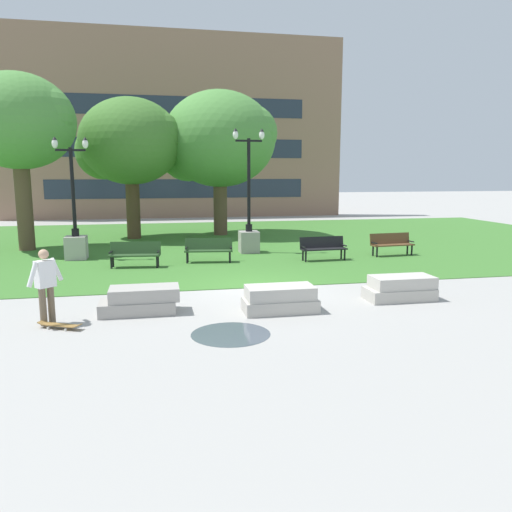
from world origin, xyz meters
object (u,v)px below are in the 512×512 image
at_px(park_bench_near_right, 209,248).
at_px(skateboard, 60,325).
at_px(concrete_block_center, 141,301).
at_px(park_bench_far_right, 391,243).
at_px(park_bench_near_left, 323,247).
at_px(concrete_block_left, 280,299).
at_px(concrete_block_right, 400,288).
at_px(lamp_post_center, 76,235).
at_px(park_bench_far_left, 135,253).
at_px(lamp_post_left, 249,228).
at_px(person_skateboarder, 46,282).

bearing_deg(park_bench_near_right, skateboard, -118.24).
relative_size(concrete_block_center, park_bench_far_right, 1.03).
bearing_deg(park_bench_near_left, concrete_block_left, -116.81).
bearing_deg(park_bench_near_right, concrete_block_left, -82.03).
height_order(concrete_block_right, lamp_post_center, lamp_post_center).
relative_size(concrete_block_left, park_bench_far_left, 0.97).
relative_size(concrete_block_left, skateboard, 1.80).
bearing_deg(lamp_post_left, lamp_post_center, -177.67).
relative_size(park_bench_near_right, lamp_post_center, 0.39).
bearing_deg(lamp_post_left, concrete_block_center, -116.43).
bearing_deg(park_bench_near_left, park_bench_far_left, -179.48).
height_order(park_bench_near_left, park_bench_far_left, same).
xyz_separation_m(person_skateboarder, park_bench_near_right, (4.37, 7.16, -0.43)).
xyz_separation_m(concrete_block_left, park_bench_far_right, (6.52, 7.24, 0.23)).
bearing_deg(concrete_block_right, park_bench_near_left, 90.59).
height_order(person_skateboarder, park_bench_far_left, person_skateboarder).
bearing_deg(skateboard, concrete_block_left, 4.41).
xyz_separation_m(concrete_block_center, concrete_block_left, (3.35, -0.55, 0.00)).
distance_m(park_bench_near_left, park_bench_far_right, 3.17).
height_order(skateboard, park_bench_far_left, park_bench_far_left).
bearing_deg(park_bench_far_right, park_bench_near_right, -179.39).
relative_size(skateboard, park_bench_near_right, 0.54).
height_order(skateboard, park_bench_near_right, park_bench_near_right).
bearing_deg(park_bench_near_left, park_bench_far_right, 9.58).
bearing_deg(lamp_post_left, park_bench_far_right, -18.61).
xyz_separation_m(park_bench_near_left, park_bench_far_left, (-7.09, -0.06, 0.00)).
bearing_deg(park_bench_near_right, concrete_block_right, -56.16).
bearing_deg(person_skateboarder, concrete_block_left, -0.04).
height_order(concrete_block_left, skateboard, concrete_block_left).
bearing_deg(park_bench_far_left, concrete_block_right, -40.63).
height_order(concrete_block_right, park_bench_near_left, park_bench_near_left).
height_order(concrete_block_center, park_bench_near_left, park_bench_near_left).
distance_m(concrete_block_right, lamp_post_center, 12.65).
height_order(concrete_block_center, concrete_block_left, same).
distance_m(person_skateboarder, park_bench_far_left, 6.87).
distance_m(skateboard, park_bench_near_right, 8.58).
bearing_deg(lamp_post_center, skateboard, -83.97).
relative_size(person_skateboarder, lamp_post_left, 0.33).
height_order(person_skateboarder, park_bench_near_left, person_skateboarder).
xyz_separation_m(park_bench_far_right, lamp_post_center, (-12.55, 1.60, 0.45)).
height_order(person_skateboarder, lamp_post_left, lamp_post_left).
relative_size(concrete_block_left, lamp_post_center, 0.38).
distance_m(concrete_block_right, park_bench_far_right, 7.40).
xyz_separation_m(concrete_block_right, park_bench_near_left, (-0.06, 6.21, 0.23)).
xyz_separation_m(park_bench_far_left, park_bench_far_right, (10.22, 0.59, 0.00)).
xyz_separation_m(skateboard, park_bench_near_right, (4.06, 7.55, 0.45)).
relative_size(park_bench_near_left, lamp_post_center, 0.39).
bearing_deg(skateboard, park_bench_near_right, 61.76).
xyz_separation_m(concrete_block_center, skateboard, (-1.71, -0.94, -0.22)).
distance_m(concrete_block_left, park_bench_near_right, 7.24).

